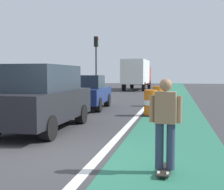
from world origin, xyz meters
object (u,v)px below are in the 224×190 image
(parked_sedan_second, at_px, (87,92))
(traffic_barrel_front, at_px, (151,103))
(pedestrian_crossing, at_px, (83,85))
(traffic_barrel_mid, at_px, (158,96))
(delivery_truck_down_block, at_px, (137,73))
(parked_suv_nearest, at_px, (42,97))
(skateboarder_on_lane, at_px, (165,123))
(traffic_light_corner, at_px, (96,54))

(parked_sedan_second, height_order, traffic_barrel_front, parked_sedan_second)
(traffic_barrel_front, distance_m, pedestrian_crossing, 12.70)
(traffic_barrel_mid, bearing_deg, traffic_barrel_front, -90.98)
(delivery_truck_down_block, bearing_deg, parked_sedan_second, -90.64)
(parked_sedan_second, distance_m, delivery_truck_down_block, 18.54)
(parked_suv_nearest, relative_size, parked_sedan_second, 1.10)
(skateboarder_on_lane, distance_m, parked_sedan_second, 10.20)
(traffic_barrel_front, bearing_deg, skateboarder_on_lane, -83.43)
(parked_sedan_second, relative_size, traffic_barrel_mid, 3.85)
(traffic_light_corner, bearing_deg, parked_suv_nearest, -80.57)
(parked_suv_nearest, xyz_separation_m, pedestrian_crossing, (-3.30, 14.91, -0.17))
(parked_suv_nearest, bearing_deg, skateboarder_on_lane, -41.33)
(parked_suv_nearest, bearing_deg, traffic_barrel_mid, 68.15)
(skateboarder_on_lane, xyz_separation_m, traffic_light_corner, (-6.90, 21.27, 2.59))
(traffic_barrel_front, height_order, traffic_light_corner, traffic_light_corner)
(parked_suv_nearest, distance_m, traffic_barrel_mid, 8.48)
(skateboarder_on_lane, distance_m, traffic_barrel_front, 7.46)
(parked_suv_nearest, bearing_deg, traffic_barrel_front, 51.93)
(traffic_barrel_front, distance_m, traffic_barrel_mid, 3.92)
(delivery_truck_down_block, distance_m, traffic_light_corner, 7.33)
(traffic_barrel_front, bearing_deg, delivery_truck_down_block, 98.81)
(traffic_light_corner, distance_m, pedestrian_crossing, 3.93)
(traffic_barrel_mid, bearing_deg, parked_suv_nearest, -111.85)
(traffic_barrel_mid, relative_size, delivery_truck_down_block, 0.14)
(delivery_truck_down_block, xyz_separation_m, pedestrian_crossing, (-3.22, -9.43, -0.98))
(traffic_barrel_mid, height_order, pedestrian_crossing, pedestrian_crossing)
(parked_sedan_second, bearing_deg, traffic_light_corner, 102.59)
(skateboarder_on_lane, relative_size, traffic_barrel_mid, 1.55)
(skateboarder_on_lane, xyz_separation_m, parked_suv_nearest, (-3.94, 3.46, 0.12))
(parked_sedan_second, distance_m, traffic_barrel_front, 3.87)
(traffic_barrel_front, relative_size, pedestrian_crossing, 0.68)
(parked_sedan_second, xyz_separation_m, delivery_truck_down_block, (0.21, 18.51, 1.01))
(skateboarder_on_lane, distance_m, pedestrian_crossing, 19.75)
(traffic_barrel_front, xyz_separation_m, traffic_light_corner, (-6.04, 13.87, 2.97))
(skateboarder_on_lane, bearing_deg, delivery_truck_down_block, 98.22)
(traffic_barrel_front, relative_size, traffic_light_corner, 0.21)
(skateboarder_on_lane, relative_size, delivery_truck_down_block, 0.22)
(skateboarder_on_lane, distance_m, traffic_barrel_mid, 11.35)
(traffic_barrel_front, relative_size, traffic_barrel_mid, 1.00)
(traffic_barrel_front, relative_size, delivery_truck_down_block, 0.14)
(skateboarder_on_lane, bearing_deg, traffic_barrel_mid, 93.97)
(pedestrian_crossing, bearing_deg, skateboarder_on_lane, -68.50)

